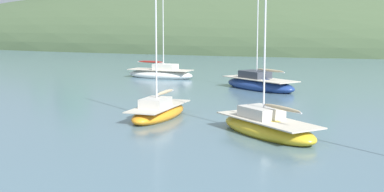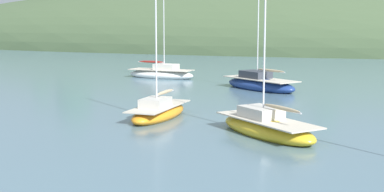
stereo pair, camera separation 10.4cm
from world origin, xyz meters
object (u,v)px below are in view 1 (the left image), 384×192
(sailboat_navy_dinghy, at_px, (159,112))
(sailboat_cream_ketch, at_px, (267,127))
(sailboat_orange_cutter, at_px, (259,84))
(sailboat_grey_yawl, at_px, (161,74))

(sailboat_navy_dinghy, relative_size, sailboat_cream_ketch, 0.95)
(sailboat_navy_dinghy, relative_size, sailboat_orange_cutter, 0.75)
(sailboat_grey_yawl, distance_m, sailboat_navy_dinghy, 21.70)
(sailboat_orange_cutter, bearing_deg, sailboat_navy_dinghy, -99.10)
(sailboat_cream_ketch, bearing_deg, sailboat_navy_dinghy, 161.54)
(sailboat_grey_yawl, height_order, sailboat_navy_dinghy, sailboat_grey_yawl)
(sailboat_grey_yawl, xyz_separation_m, sailboat_orange_cutter, (11.12, -5.14, 0.03))
(sailboat_cream_ketch, xyz_separation_m, sailboat_orange_cutter, (-4.53, 17.01, 0.04))
(sailboat_orange_cutter, bearing_deg, sailboat_cream_ketch, -75.09)
(sailboat_grey_yawl, bearing_deg, sailboat_navy_dinghy, -66.18)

